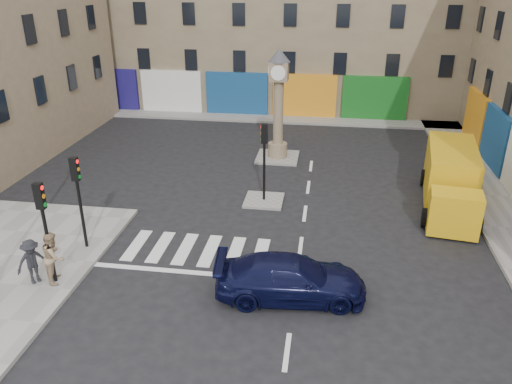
% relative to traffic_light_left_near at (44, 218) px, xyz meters
% --- Properties ---
extents(ground, '(120.00, 120.00, 0.00)m').
position_rel_traffic_light_left_near_xyz_m(ground, '(8.30, -0.20, -2.62)').
color(ground, black).
rests_on(ground, ground).
extents(sidewalk_right, '(2.60, 30.00, 0.15)m').
position_rel_traffic_light_left_near_xyz_m(sidewalk_right, '(17.00, 9.80, -2.55)').
color(sidewalk_right, gray).
rests_on(sidewalk_right, ground).
extents(sidewalk_far, '(32.00, 2.40, 0.15)m').
position_rel_traffic_light_left_near_xyz_m(sidewalk_far, '(4.30, 22.00, -2.55)').
color(sidewalk_far, gray).
rests_on(sidewalk_far, ground).
extents(island_near, '(1.80, 1.80, 0.12)m').
position_rel_traffic_light_left_near_xyz_m(island_near, '(6.30, 7.80, -2.56)').
color(island_near, gray).
rests_on(island_near, ground).
extents(island_far, '(2.40, 2.40, 0.12)m').
position_rel_traffic_light_left_near_xyz_m(island_far, '(6.30, 13.80, -2.56)').
color(island_far, gray).
rests_on(island_far, ground).
extents(traffic_light_left_near, '(0.28, 0.22, 3.70)m').
position_rel_traffic_light_left_near_xyz_m(traffic_light_left_near, '(0.00, 0.00, 0.00)').
color(traffic_light_left_near, black).
rests_on(traffic_light_left_near, sidewalk_left).
extents(traffic_light_left_far, '(0.28, 0.22, 3.70)m').
position_rel_traffic_light_left_near_xyz_m(traffic_light_left_far, '(0.00, 2.40, 0.00)').
color(traffic_light_left_far, black).
rests_on(traffic_light_left_far, sidewalk_left).
extents(traffic_light_island, '(0.28, 0.22, 3.70)m').
position_rel_traffic_light_left_near_xyz_m(traffic_light_island, '(6.30, 7.80, -0.03)').
color(traffic_light_island, black).
rests_on(traffic_light_island, island_near).
extents(clock_pillar, '(1.20, 1.20, 6.10)m').
position_rel_traffic_light_left_near_xyz_m(clock_pillar, '(6.30, 13.80, 0.93)').
color(clock_pillar, '#8F795E').
rests_on(clock_pillar, island_far).
extents(navy_sedan, '(5.18, 2.53, 1.45)m').
position_rel_traffic_light_left_near_xyz_m(navy_sedan, '(8.16, 0.48, -1.90)').
color(navy_sedan, black).
rests_on(navy_sedan, ground).
extents(yellow_van, '(3.13, 7.19, 2.54)m').
position_rel_traffic_light_left_near_xyz_m(yellow_van, '(14.84, 8.82, -1.36)').
color(yellow_van, gold).
rests_on(yellow_van, ground).
extents(pedestrian_tan, '(0.97, 1.09, 1.87)m').
position_rel_traffic_light_left_near_xyz_m(pedestrian_tan, '(0.04, 0.08, -1.54)').
color(pedestrian_tan, '#9B7F5F').
rests_on(pedestrian_tan, sidewalk_left).
extents(pedestrian_dark, '(1.16, 1.21, 1.65)m').
position_rel_traffic_light_left_near_xyz_m(pedestrian_dark, '(-0.64, -0.16, -1.65)').
color(pedestrian_dark, black).
rests_on(pedestrian_dark, sidewalk_left).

